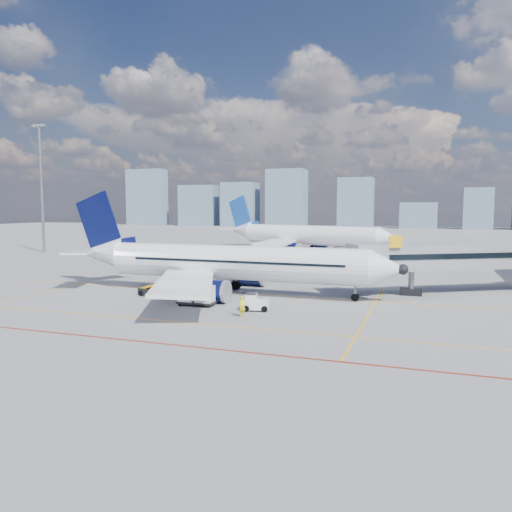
# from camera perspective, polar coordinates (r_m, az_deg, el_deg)

# --- Properties ---
(ground) EXTENTS (420.00, 420.00, 0.00)m
(ground) POSITION_cam_1_polar(r_m,az_deg,el_deg) (45.59, -5.37, -5.90)
(ground) COLOR gray
(ground) RESTS_ON ground
(apron_markings) EXTENTS (90.00, 35.12, 0.01)m
(apron_markings) POSITION_cam_1_polar(r_m,az_deg,el_deg) (42.40, -8.31, -6.80)
(apron_markings) COLOR #FFAC0D
(apron_markings) RESTS_ON ground
(jet_bridge) EXTENTS (23.55, 15.78, 6.30)m
(jet_bridge) POSITION_cam_1_polar(r_m,az_deg,el_deg) (57.92, 23.97, -0.17)
(jet_bridge) COLOR #919499
(jet_bridge) RESTS_ON ground
(floodlight_mast_nw) EXTENTS (3.20, 0.61, 25.45)m
(floodlight_mast_nw) POSITION_cam_1_polar(r_m,az_deg,el_deg) (109.31, -23.32, 7.48)
(floodlight_mast_nw) COLOR slate
(floodlight_mast_nw) RESTS_ON ground
(distant_skyline) EXTENTS (253.24, 13.53, 29.09)m
(distant_skyline) POSITION_cam_1_polar(r_m,az_deg,el_deg) (232.76, 11.54, 5.88)
(distant_skyline) COLOR slate
(distant_skyline) RESTS_ON ground
(main_aircraft) EXTENTS (37.56, 32.73, 10.99)m
(main_aircraft) POSITION_cam_1_polar(r_m,az_deg,el_deg) (52.90, -4.04, -0.77)
(main_aircraft) COLOR white
(main_aircraft) RESTS_ON ground
(second_aircraft) EXTENTS (40.94, 34.81, 12.36)m
(second_aircraft) POSITION_cam_1_polar(r_m,az_deg,el_deg) (106.22, 5.32, 2.38)
(second_aircraft) COLOR white
(second_aircraft) RESTS_ON ground
(baggage_tug) EXTENTS (2.44, 1.80, 1.54)m
(baggage_tug) POSITION_cam_1_polar(r_m,az_deg,el_deg) (43.95, -0.17, -5.33)
(baggage_tug) COLOR white
(baggage_tug) RESTS_ON ground
(cargo_dolly) EXTENTS (3.48, 1.59, 1.90)m
(cargo_dolly) POSITION_cam_1_polar(r_m,az_deg,el_deg) (46.42, -6.84, -4.40)
(cargo_dolly) COLOR black
(cargo_dolly) RESTS_ON ground
(belt_loader) EXTENTS (5.99, 3.04, 2.42)m
(belt_loader) POSITION_cam_1_polar(r_m,az_deg,el_deg) (51.61, -11.17, -3.93)
(belt_loader) COLOR black
(belt_loader) RESTS_ON ground
(ramp_worker) EXTENTS (0.72, 0.75, 1.72)m
(ramp_worker) POSITION_cam_1_polar(r_m,az_deg,el_deg) (41.58, -1.56, -5.78)
(ramp_worker) COLOR yellow
(ramp_worker) RESTS_ON ground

